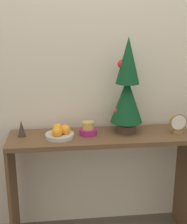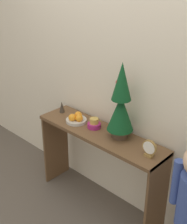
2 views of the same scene
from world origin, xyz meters
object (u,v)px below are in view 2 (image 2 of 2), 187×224
object	(u,v)px
singing_bowl	(94,124)
desk_clock	(149,149)
figurine	(62,107)
fruit_bowl	(76,119)
mini_tree	(121,103)

from	to	relation	value
singing_bowl	desk_clock	size ratio (longest dim) A/B	0.85
figurine	fruit_bowl	bearing A→B (deg)	-10.38
fruit_bowl	mini_tree	bearing A→B (deg)	7.70
mini_tree	figurine	distance (m)	0.72
fruit_bowl	desk_clock	size ratio (longest dim) A/B	1.36
mini_tree	singing_bowl	size ratio (longest dim) A/B	5.44
desk_clock	figurine	bearing A→B (deg)	176.77
fruit_bowl	singing_bowl	bearing A→B (deg)	10.03
mini_tree	singing_bowl	xyz separation A→B (m)	(-0.26, -0.03, -0.26)
fruit_bowl	desk_clock	xyz separation A→B (m)	(0.77, -0.01, 0.04)
singing_bowl	figurine	world-z (taller)	figurine
singing_bowl	figurine	bearing A→B (deg)	178.39
fruit_bowl	figurine	size ratio (longest dim) A/B	1.71
singing_bowl	desk_clock	world-z (taller)	desk_clock
singing_bowl	mini_tree	bearing A→B (deg)	6.01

